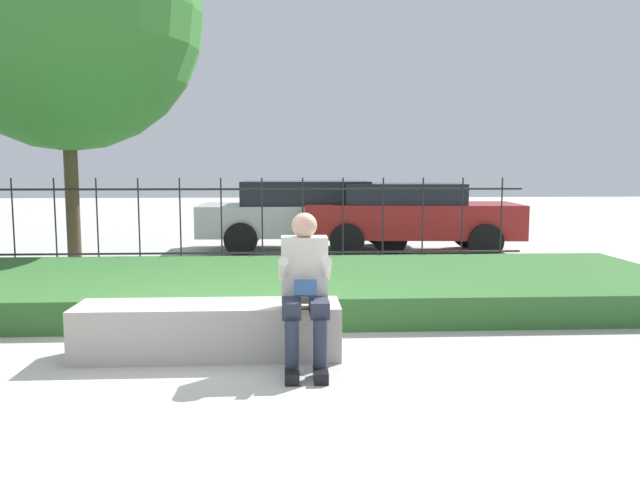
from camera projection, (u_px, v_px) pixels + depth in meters
name	position (u px, v px, depth m)	size (l,w,h in m)	color
ground_plane	(206.00, 356.00, 5.41)	(60.00, 60.00, 0.00)	#B2AFA8
stone_bench	(209.00, 333.00, 5.39)	(2.26, 0.57, 0.46)	#ADA89E
person_seated_reader	(305.00, 283.00, 5.07)	(0.42, 0.73, 1.26)	black
grass_berm	(230.00, 287.00, 7.66)	(10.92, 3.17, 0.34)	#33662D
iron_fence	(242.00, 223.00, 9.77)	(8.92, 0.03, 1.48)	#232326
car_parked_center	(312.00, 213.00, 12.42)	(4.53, 1.93, 1.37)	#B7B7BC
car_parked_right	(410.00, 215.00, 12.04)	(4.15, 2.08, 1.34)	maroon
tree_behind_fence	(64.00, 12.00, 9.69)	(4.29, 4.29, 6.18)	#4C3D28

